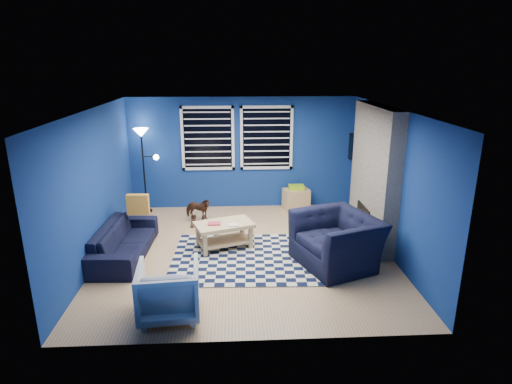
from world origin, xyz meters
TOP-DOWN VIEW (x-y plane):
  - floor at (0.00, 0.00)m, footprint 5.00×5.00m
  - ceiling at (0.00, 0.00)m, footprint 5.00×5.00m
  - wall_back at (0.00, 2.50)m, footprint 5.00×0.00m
  - wall_left at (-2.50, 0.00)m, footprint 0.00×5.00m
  - wall_right at (2.50, 0.00)m, footprint 0.00×5.00m
  - fireplace at (2.36, 0.50)m, footprint 0.65×2.00m
  - window_left at (-0.75, 2.46)m, footprint 1.17×0.06m
  - window_right at (0.55, 2.46)m, footprint 1.17×0.06m
  - tv at (2.45, 2.00)m, footprint 0.07×1.00m
  - rug at (-0.01, -0.24)m, footprint 2.57×2.09m
  - sofa at (-2.09, -0.03)m, footprint 1.95×0.83m
  - armchair_big at (1.48, -0.54)m, footprint 1.62×1.53m
  - armchair_bent at (-1.06, -1.90)m, footprint 0.85×0.87m
  - rocking_horse at (-0.95, 1.48)m, footprint 0.39×0.60m
  - coffee_table at (-0.38, 0.20)m, footprint 1.14×0.88m
  - cabinet at (1.22, 2.25)m, footprint 0.63×0.49m
  - floor_lamp at (-2.13, 2.25)m, footprint 0.51×0.31m
  - throw_pillow at (-1.94, 0.54)m, footprint 0.40×0.13m

SIDE VIEW (x-z plane):
  - floor at x=0.00m, z-range 0.00..0.00m
  - rug at x=-0.01m, z-range 0.00..0.02m
  - cabinet at x=1.22m, z-range -0.03..0.52m
  - sofa at x=-2.09m, z-range 0.00..0.56m
  - rocking_horse at x=-0.95m, z-range 0.07..0.54m
  - coffee_table at x=-0.38m, z-range 0.10..0.59m
  - armchair_bent at x=-1.06m, z-range 0.00..0.74m
  - armchair_big at x=1.48m, z-range 0.00..0.85m
  - throw_pillow at x=-1.94m, z-range 0.56..0.93m
  - fireplace at x=2.36m, z-range -0.05..2.45m
  - wall_back at x=0.00m, z-range -1.25..3.75m
  - wall_left at x=-2.50m, z-range -1.25..3.75m
  - wall_right at x=2.50m, z-range -1.25..3.75m
  - tv at x=2.45m, z-range 1.11..1.69m
  - floor_lamp at x=-2.13m, z-range 0.60..2.46m
  - window_left at x=-0.75m, z-range 0.89..2.31m
  - window_right at x=0.55m, z-range 0.89..2.31m
  - ceiling at x=0.00m, z-range 2.50..2.50m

